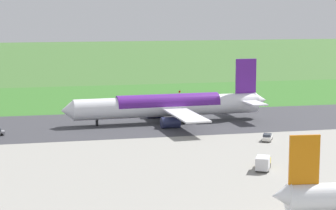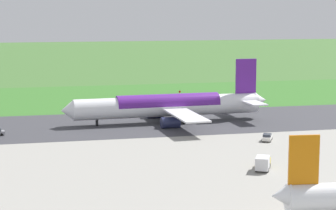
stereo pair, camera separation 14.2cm
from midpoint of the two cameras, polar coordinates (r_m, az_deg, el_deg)
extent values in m
plane|color=#3D662D|center=(163.53, 2.45, -1.47)|extent=(800.00, 800.00, 0.00)
cube|color=#38383D|center=(163.52, 2.45, -1.46)|extent=(600.00, 36.43, 0.06)
cube|color=gray|center=(98.10, 13.69, -8.64)|extent=(440.00, 110.00, 0.05)
cube|color=#346B27|center=(203.12, -0.63, 0.53)|extent=(600.00, 80.00, 0.04)
cylinder|color=white|center=(161.10, -0.03, -0.11)|extent=(48.20, 7.51, 5.20)
cone|color=white|center=(156.26, -9.07, -0.49)|extent=(3.24, 5.08, 4.94)
cone|color=white|center=(169.46, 8.21, 0.45)|extent=(3.71, 4.58, 4.42)
cube|color=#591E8C|center=(167.06, 6.98, 2.60)|extent=(5.62, 0.77, 9.00)
cube|color=white|center=(162.83, 7.68, 0.20)|extent=(4.43, 9.18, 0.36)
cube|color=white|center=(172.88, 6.24, 0.71)|extent=(4.43, 9.18, 0.36)
cube|color=white|center=(151.02, 1.46, -0.85)|extent=(7.06, 22.26, 0.35)
cube|color=white|center=(171.91, -0.69, 0.32)|extent=(7.06, 22.26, 0.35)
cylinder|color=#23284C|center=(154.05, 0.19, -1.60)|extent=(4.63, 3.01, 2.80)
cylinder|color=#23284C|center=(168.32, -1.20, -0.72)|extent=(4.63, 3.01, 2.80)
cylinder|color=black|center=(157.64, -6.42, -1.27)|extent=(0.70, 0.70, 3.42)
cylinder|color=black|center=(158.55, 1.41, -1.16)|extent=(0.70, 0.70, 3.42)
cylinder|color=black|center=(166.10, 0.60, -0.71)|extent=(0.70, 0.70, 3.42)
cylinder|color=#591E8C|center=(161.02, -0.03, 0.08)|extent=(26.62, 6.49, 5.23)
cone|color=white|center=(88.40, 10.07, -8.01)|extent=(2.95, 3.58, 3.34)
cube|color=orange|center=(88.09, 12.08, -4.82)|extent=(4.25, 0.78, 6.81)
cube|color=silver|center=(140.93, 8.87, -2.93)|extent=(3.56, 4.55, 0.75)
cube|color=#2D333D|center=(140.60, 8.87, -2.69)|extent=(2.53, 2.74, 0.55)
cylinder|color=black|center=(142.46, 8.59, -2.95)|extent=(0.49, 0.67, 0.64)
cylinder|color=black|center=(142.28, 9.27, -2.99)|extent=(0.49, 0.67, 0.64)
cylinder|color=black|center=(139.73, 8.46, -3.18)|extent=(0.49, 0.67, 0.64)
cylinder|color=black|center=(139.55, 9.15, -3.21)|extent=(0.49, 0.67, 0.64)
cube|color=gold|center=(117.63, 8.60, -5.04)|extent=(2.96, 2.96, 1.30)
cube|color=silver|center=(114.82, 8.46, -5.15)|extent=(3.78, 4.43, 2.20)
cylinder|color=black|center=(117.88, 8.10, -5.33)|extent=(0.68, 0.94, 0.90)
cylinder|color=black|center=(117.70, 9.07, -5.37)|extent=(0.68, 0.94, 0.90)
cylinder|color=black|center=(114.61, 7.92, -5.73)|extent=(0.68, 0.94, 0.90)
cylinder|color=black|center=(114.42, 8.92, -5.78)|extent=(0.68, 0.94, 0.90)
cylinder|color=black|center=(149.44, -14.72, -2.60)|extent=(0.66, 0.27, 0.64)
cylinder|color=black|center=(151.11, -14.76, -2.48)|extent=(0.66, 0.27, 0.64)
cylinder|color=slate|center=(201.10, 1.02, 0.79)|extent=(0.10, 0.10, 2.37)
cube|color=red|center=(200.93, 1.02, 1.21)|extent=(0.60, 0.04, 0.60)
cone|color=orange|center=(205.10, -0.12, 0.69)|extent=(0.40, 0.40, 0.55)
camera|label=1|loc=(0.07, -90.03, 0.00)|focal=67.94mm
camera|label=2|loc=(0.07, 89.97, 0.00)|focal=67.94mm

